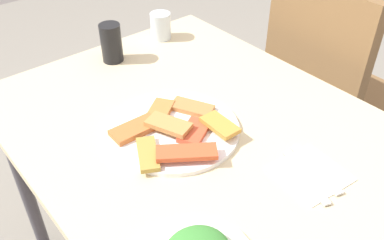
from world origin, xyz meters
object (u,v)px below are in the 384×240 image
object	(u,v)px
dining_chair	(326,83)
soda_can	(111,43)
drinking_glass	(161,26)
fork	(306,176)
pide_platter	(174,129)
paper_napkin	(311,174)
dining_table	(203,151)
spoon	(316,169)

from	to	relation	value
dining_chair	soda_can	size ratio (longest dim) A/B	7.70
drinking_glass	fork	bearing A→B (deg)	-11.74
dining_chair	fork	world-z (taller)	dining_chair
soda_can	dining_chair	bearing A→B (deg)	61.33
pide_platter	fork	world-z (taller)	pide_platter
soda_can	drinking_glass	bearing A→B (deg)	97.43
drinking_glass	paper_napkin	xyz separation A→B (m)	(0.75, -0.14, -0.04)
pide_platter	paper_napkin	size ratio (longest dim) A/B	2.36
dining_chair	dining_table	bearing A→B (deg)	-83.34
fork	pide_platter	bearing A→B (deg)	-136.75
dining_chair	soda_can	bearing A→B (deg)	-118.67
fork	dining_table	bearing A→B (deg)	-146.90
drinking_glass	dining_table	bearing A→B (deg)	-24.42
dining_table	soda_can	bearing A→B (deg)	179.21
drinking_glass	spoon	world-z (taller)	drinking_glass
dining_chair	fork	xyz separation A→B (m)	(0.36, -0.62, 0.18)
dining_table	dining_chair	distance (m)	0.69
soda_can	fork	size ratio (longest dim) A/B	0.70
dining_table	spoon	xyz separation A→B (m)	(0.28, 0.10, 0.08)
pide_platter	spoon	bearing A→B (deg)	27.63
pide_platter	drinking_glass	bearing A→B (deg)	147.17
soda_can	fork	xyz separation A→B (m)	(0.73, 0.05, -0.06)
dining_table	dining_chair	xyz separation A→B (m)	(-0.08, 0.68, -0.10)
dining_chair	drinking_glass	distance (m)	0.65
spoon	drinking_glass	bearing A→B (deg)	-172.99
pide_platter	spoon	world-z (taller)	pide_platter
dining_table	drinking_glass	distance (m)	0.54
dining_table	paper_napkin	world-z (taller)	paper_napkin
pide_platter	fork	xyz separation A→B (m)	(0.31, 0.13, -0.01)
drinking_glass	fork	xyz separation A→B (m)	(0.75, -0.16, -0.04)
drinking_glass	fork	distance (m)	0.77
paper_napkin	spoon	distance (m)	0.02
dining_chair	paper_napkin	size ratio (longest dim) A/B	6.65
dining_table	dining_chair	bearing A→B (deg)	96.66
dining_table	spoon	distance (m)	0.31
dining_chair	soda_can	world-z (taller)	dining_chair
pide_platter	drinking_glass	world-z (taller)	drinking_glass
pide_platter	soda_can	xyz separation A→B (m)	(-0.41, 0.07, 0.05)
pide_platter	dining_chair	bearing A→B (deg)	93.40
drinking_glass	paper_napkin	world-z (taller)	drinking_glass
dining_chair	pide_platter	distance (m)	0.77
soda_can	spoon	bearing A→B (deg)	7.01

